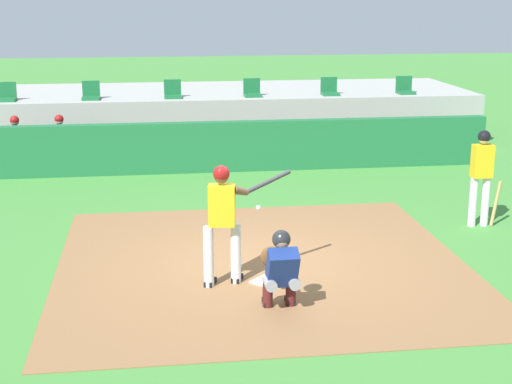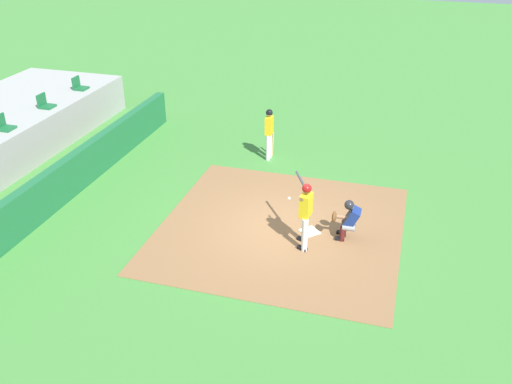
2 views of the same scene
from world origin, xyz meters
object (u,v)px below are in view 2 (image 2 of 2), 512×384
Objects in this scene: batter_at_plate at (305,211)px; stadium_seat_4 at (45,104)px; catcher_crouched at (348,218)px; stadium_seat_5 at (79,86)px; on_deck_batter at (269,131)px; stadium_seat_3 at (4,125)px; home_plate at (310,231)px.

batter_at_plate is 3.76× the size of stadium_seat_4.
catcher_crouched is 3.98× the size of stadium_seat_5.
on_deck_batter is 8.52m from stadium_seat_3.
batter_at_plate reaches higher than catcher_crouched.
on_deck_batter is at bearing -82.83° from stadium_seat_4.
batter_at_plate is at bearing -155.27° from on_deck_batter.
stadium_seat_3 is (1.08, 10.18, 1.51)m from home_plate.
stadium_seat_5 is (5.43, 11.15, 0.93)m from catcher_crouched.
stadium_seat_3 is (-3.16, 7.90, 0.51)m from on_deck_batter.
catcher_crouched is at bearing -142.58° from on_deck_batter.
home_plate is 1.21m from batter_at_plate.
stadium_seat_5 is at bearing 59.07° from batter_at_plate.
home_plate is at bearing -96.08° from stadium_seat_3.
home_plate is at bearing -118.02° from stadium_seat_5.
on_deck_batter is at bearing -98.45° from stadium_seat_5.
stadium_seat_4 reaches higher than home_plate.
stadium_seat_3 is 4.33m from stadium_seat_5.
home_plate is 4.92m from on_deck_batter.
on_deck_batter is (4.91, 2.26, -0.02)m from batter_at_plate.
stadium_seat_3 is (1.75, 10.16, 0.50)m from batter_at_plate.
catcher_crouched is 3.98× the size of stadium_seat_3.
home_plate is at bearing -107.71° from stadium_seat_4.
stadium_seat_4 reaches higher than batter_at_plate.
batter_at_plate is 5.41m from on_deck_batter.
on_deck_batter reaches higher than home_plate.
on_deck_batter is at bearing 37.42° from catcher_crouched.
batter_at_plate reaches higher than on_deck_batter.
stadium_seat_3 is 1.00× the size of stadium_seat_5.
home_plate is 0.24× the size of batter_at_plate.
stadium_seat_5 reaches higher than home_plate.
stadium_seat_3 and stadium_seat_4 have the same top height.
batter_at_plate reaches higher than home_plate.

